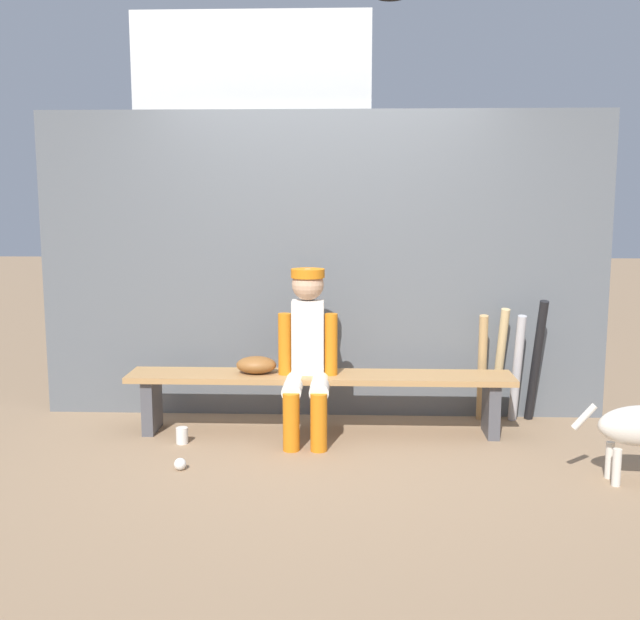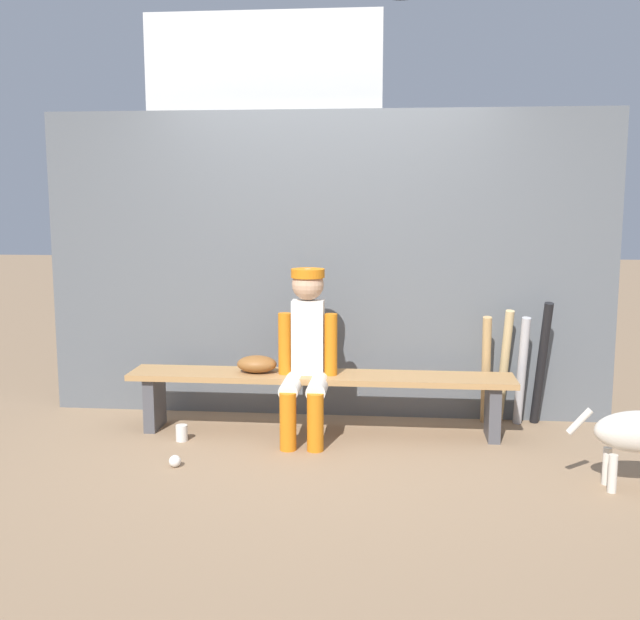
{
  "view_description": "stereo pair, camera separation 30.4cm",
  "coord_description": "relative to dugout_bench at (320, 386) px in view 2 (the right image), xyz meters",
  "views": [
    {
      "loc": [
        0.2,
        -5.16,
        1.66
      ],
      "look_at": [
        0.0,
        0.0,
        0.87
      ],
      "focal_mm": 42.77,
      "sensor_mm": 36.0,
      "label": 1
    },
    {
      "loc": [
        0.5,
        -5.14,
        1.66
      ],
      "look_at": [
        0.0,
        0.0,
        0.87
      ],
      "focal_mm": 42.77,
      "sensor_mm": 36.0,
      "label": 2
    }
  ],
  "objects": [
    {
      "name": "ground_plane",
      "position": [
        0.0,
        0.0,
        -0.34
      ],
      "size": [
        30.0,
        30.0,
        0.0
      ],
      "primitive_type": "plane",
      "color": "#937556"
    },
    {
      "name": "chainlink_fence",
      "position": [
        0.0,
        0.46,
        0.8
      ],
      "size": [
        4.21,
        0.03,
        2.27
      ],
      "primitive_type": "cube",
      "color": "#595E63",
      "rests_on": "ground_plane"
    },
    {
      "name": "dugout_bench",
      "position": [
        0.0,
        0.0,
        0.0
      ],
      "size": [
        2.68,
        0.36,
        0.42
      ],
      "color": "#AD7F4C",
      "rests_on": "ground_plane"
    },
    {
      "name": "player_seated",
      "position": [
        -0.08,
        -0.11,
        0.29
      ],
      "size": [
        0.41,
        0.55,
        1.16
      ],
      "color": "silver",
      "rests_on": "ground_plane"
    },
    {
      "name": "baseball_glove",
      "position": [
        -0.44,
        0.0,
        0.15
      ],
      "size": [
        0.28,
        0.2,
        0.12
      ],
      "primitive_type": "ellipsoid",
      "color": "brown",
      "rests_on": "dugout_bench"
    },
    {
      "name": "bat_wood_tan",
      "position": [
        1.17,
        0.31,
        0.07
      ],
      "size": [
        0.09,
        0.22,
        0.81
      ],
      "primitive_type": "cylinder",
      "rotation": [
        0.18,
        0.0,
        -0.15
      ],
      "color": "tan",
      "rests_on": "ground_plane"
    },
    {
      "name": "bat_wood_natural",
      "position": [
        1.31,
        0.37,
        0.09
      ],
      "size": [
        0.11,
        0.24,
        0.85
      ],
      "primitive_type": "cylinder",
      "rotation": [
        0.19,
        0.0,
        0.19
      ],
      "color": "tan",
      "rests_on": "ground_plane"
    },
    {
      "name": "bat_aluminum_silver",
      "position": [
        1.42,
        0.29,
        0.07
      ],
      "size": [
        0.09,
        0.21,
        0.81
      ],
      "primitive_type": "cylinder",
      "rotation": [
        0.17,
        0.0,
        0.12
      ],
      "color": "#B7B7BC",
      "rests_on": "ground_plane"
    },
    {
      "name": "bat_aluminum_black",
      "position": [
        1.56,
        0.3,
        0.12
      ],
      "size": [
        0.11,
        0.27,
        0.92
      ],
      "primitive_type": "cylinder",
      "rotation": [
        0.22,
        0.0,
        0.17
      ],
      "color": "black",
      "rests_on": "ground_plane"
    },
    {
      "name": "baseball",
      "position": [
        -0.82,
        -0.76,
        -0.3
      ],
      "size": [
        0.07,
        0.07,
        0.07
      ],
      "primitive_type": "sphere",
      "color": "white",
      "rests_on": "ground_plane"
    },
    {
      "name": "cup_on_ground",
      "position": [
        -0.92,
        -0.27,
        -0.28
      ],
      "size": [
        0.08,
        0.08,
        0.11
      ],
      "primitive_type": "cylinder",
      "color": "silver",
      "rests_on": "ground_plane"
    },
    {
      "name": "cup_on_bench",
      "position": [
        -0.09,
        0.08,
        0.14
      ],
      "size": [
        0.08,
        0.08,
        0.11
      ],
      "primitive_type": "cylinder",
      "color": "red",
      "rests_on": "dugout_bench"
    },
    {
      "name": "scoreboard",
      "position": [
        -0.6,
        1.62,
        2.1
      ],
      "size": [
        2.35,
        0.27,
        3.46
      ],
      "color": "#3F3F42",
      "rests_on": "ground_plane"
    }
  ]
}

